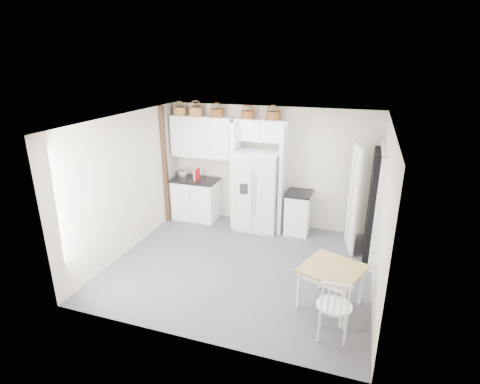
% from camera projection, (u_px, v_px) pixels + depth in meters
% --- Properties ---
extents(floor, '(4.50, 4.50, 0.00)m').
position_uv_depth(floor, '(241.00, 265.00, 6.76)').
color(floor, '#3D3C45').
rests_on(floor, ground).
extents(ceiling, '(4.50, 4.50, 0.00)m').
position_uv_depth(ceiling, '(241.00, 121.00, 5.88)').
color(ceiling, white).
rests_on(ceiling, wall_back).
extents(wall_back, '(4.50, 0.00, 4.50)m').
position_uv_depth(wall_back, '(270.00, 167.00, 8.10)').
color(wall_back, beige).
rests_on(wall_back, floor).
extents(wall_left, '(0.00, 4.00, 4.00)m').
position_uv_depth(wall_left, '(127.00, 184.00, 6.99)').
color(wall_left, beige).
rests_on(wall_left, floor).
extents(wall_right, '(0.00, 4.00, 4.00)m').
position_uv_depth(wall_right, '(382.00, 215.00, 5.65)').
color(wall_right, beige).
rests_on(wall_right, floor).
extents(refrigerator, '(0.89, 0.72, 1.73)m').
position_uv_depth(refrigerator, '(259.00, 191.00, 7.98)').
color(refrigerator, silver).
rests_on(refrigerator, floor).
extents(base_cab_left, '(0.99, 0.62, 0.91)m').
position_uv_depth(base_cab_left, '(196.00, 199.00, 8.61)').
color(base_cab_left, white).
rests_on(base_cab_left, floor).
extents(base_cab_right, '(0.49, 0.59, 0.86)m').
position_uv_depth(base_cab_right, '(298.00, 213.00, 7.92)').
color(base_cab_right, white).
rests_on(base_cab_right, floor).
extents(dining_table, '(1.03, 1.03, 0.67)m').
position_uv_depth(dining_table, '(331.00, 287.00, 5.54)').
color(dining_table, olive).
rests_on(dining_table, floor).
extents(windsor_chair, '(0.49, 0.45, 0.96)m').
position_uv_depth(windsor_chair, '(334.00, 306.00, 4.89)').
color(windsor_chair, white).
rests_on(windsor_chair, floor).
extents(counter_left, '(1.03, 0.67, 0.04)m').
position_uv_depth(counter_left, '(195.00, 180.00, 8.45)').
color(counter_left, black).
rests_on(counter_left, base_cab_left).
extents(counter_right, '(0.53, 0.63, 0.04)m').
position_uv_depth(counter_right, '(299.00, 193.00, 7.76)').
color(counter_right, black).
rests_on(counter_right, base_cab_right).
extents(toaster, '(0.26, 0.16, 0.18)m').
position_uv_depth(toaster, '(182.00, 174.00, 8.47)').
color(toaster, silver).
rests_on(toaster, counter_left).
extents(cookbook_red, '(0.06, 0.18, 0.26)m').
position_uv_depth(cookbook_red, '(197.00, 175.00, 8.30)').
color(cookbook_red, '#A61416').
rests_on(cookbook_red, counter_left).
extents(cookbook_cream, '(0.04, 0.16, 0.23)m').
position_uv_depth(cookbook_cream, '(196.00, 175.00, 8.32)').
color(cookbook_cream, '#EEE8CB').
rests_on(cookbook_cream, counter_left).
extents(basket_upper_a, '(0.29, 0.29, 0.17)m').
position_uv_depth(basket_upper_a, '(180.00, 111.00, 8.17)').
color(basket_upper_a, brown).
rests_on(basket_upper_a, upper_cabinet).
extents(basket_upper_b, '(0.31, 0.31, 0.18)m').
position_uv_depth(basket_upper_b, '(196.00, 112.00, 8.05)').
color(basket_upper_b, brown).
rests_on(basket_upper_b, upper_cabinet).
extents(basket_upper_c, '(0.29, 0.29, 0.17)m').
position_uv_depth(basket_upper_c, '(217.00, 113.00, 7.91)').
color(basket_upper_c, brown).
rests_on(basket_upper_c, upper_cabinet).
extents(basket_bridge_a, '(0.27, 0.27, 0.15)m').
position_uv_depth(basket_bridge_a, '(248.00, 115.00, 7.71)').
color(basket_bridge_a, brown).
rests_on(basket_bridge_a, bridge_cabinet).
extents(basket_bridge_b, '(0.29, 0.29, 0.16)m').
position_uv_depth(basket_bridge_b, '(273.00, 116.00, 7.54)').
color(basket_bridge_b, brown).
rests_on(basket_bridge_b, bridge_cabinet).
extents(upper_cabinet, '(1.40, 0.34, 0.90)m').
position_uv_depth(upper_cabinet, '(202.00, 137.00, 8.20)').
color(upper_cabinet, white).
rests_on(upper_cabinet, wall_back).
extents(bridge_cabinet, '(1.12, 0.34, 0.45)m').
position_uv_depth(bridge_cabinet, '(262.00, 130.00, 7.72)').
color(bridge_cabinet, white).
rests_on(bridge_cabinet, wall_back).
extents(fridge_panel_left, '(0.08, 0.60, 2.30)m').
position_uv_depth(fridge_panel_left, '(237.00, 175.00, 8.08)').
color(fridge_panel_left, white).
rests_on(fridge_panel_left, floor).
extents(fridge_panel_right, '(0.08, 0.60, 2.30)m').
position_uv_depth(fridge_panel_right, '(283.00, 179.00, 7.78)').
color(fridge_panel_right, white).
rests_on(fridge_panel_right, floor).
extents(trim_post, '(0.09, 0.09, 2.60)m').
position_uv_depth(trim_post, '(165.00, 166.00, 8.18)').
color(trim_post, black).
rests_on(trim_post, floor).
extents(doorway_void, '(0.18, 0.85, 2.05)m').
position_uv_depth(doorway_void, '(374.00, 207.00, 6.66)').
color(doorway_void, black).
rests_on(doorway_void, floor).
extents(door_slab, '(0.21, 0.79, 2.05)m').
position_uv_depth(door_slab, '(353.00, 199.00, 7.06)').
color(door_slab, white).
rests_on(door_slab, floor).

